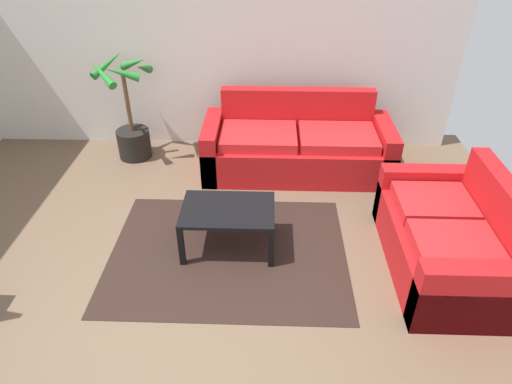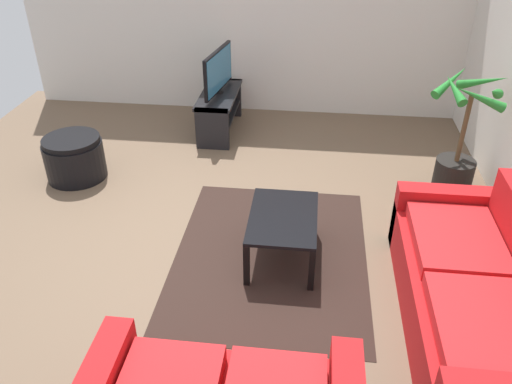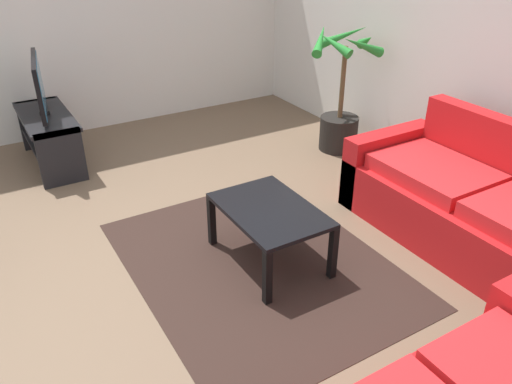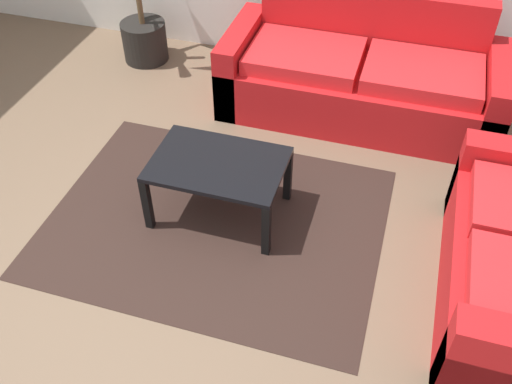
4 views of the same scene
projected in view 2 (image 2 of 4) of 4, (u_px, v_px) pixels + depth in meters
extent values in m
plane|color=brown|center=(199.00, 228.00, 4.97)|extent=(6.60, 6.60, 0.00)
cube|color=silver|center=(241.00, 12.00, 6.79)|extent=(0.06, 6.00, 2.70)
cube|color=red|center=(469.00, 308.00, 3.77)|extent=(2.19, 0.90, 0.42)
cube|color=red|center=(445.00, 219.00, 4.56)|extent=(0.18, 0.90, 0.62)
cube|color=red|center=(456.00, 240.00, 4.02)|extent=(0.87, 0.66, 0.12)
cube|color=red|center=(487.00, 328.00, 3.25)|extent=(0.87, 0.66, 0.12)
cube|color=black|center=(219.00, 94.00, 6.57)|extent=(1.10, 0.45, 0.04)
cube|color=black|center=(220.00, 114.00, 6.71)|extent=(1.02, 0.39, 0.03)
cube|color=black|center=(226.00, 97.00, 7.14)|extent=(0.06, 0.41, 0.53)
cube|color=black|center=(212.00, 129.00, 6.26)|extent=(0.06, 0.41, 0.53)
cube|color=black|center=(218.00, 70.00, 6.40)|extent=(0.90, 0.19, 0.51)
cube|color=teal|center=(220.00, 71.00, 6.40)|extent=(0.85, 0.15, 0.46)
cylinder|color=black|center=(219.00, 91.00, 6.55)|extent=(0.10, 0.10, 0.04)
cube|color=black|center=(283.00, 217.00, 4.39)|extent=(0.85, 0.58, 0.03)
cube|color=black|center=(258.00, 211.00, 4.86)|extent=(0.05, 0.05, 0.41)
cube|color=black|center=(247.00, 265.00, 4.19)|extent=(0.05, 0.05, 0.41)
cube|color=black|center=(314.00, 214.00, 4.81)|extent=(0.05, 0.05, 0.41)
cube|color=black|center=(312.00, 270.00, 4.14)|extent=(0.05, 0.05, 0.41)
cube|color=black|center=(271.00, 255.00, 4.62)|extent=(2.20, 1.70, 0.01)
cylinder|color=black|center=(453.00, 175.00, 5.47)|extent=(0.41, 0.41, 0.36)
cylinder|color=brown|center=(464.00, 128.00, 5.18)|extent=(0.05, 0.05, 0.74)
cone|color=#25852E|center=(480.00, 98.00, 4.75)|extent=(0.10, 0.50, 0.27)
cone|color=#25852E|center=(495.00, 93.00, 4.86)|extent=(0.41, 0.28, 0.24)
cone|color=#25852E|center=(482.00, 82.00, 5.12)|extent=(0.35, 0.47, 0.27)
cone|color=#25852E|center=(451.00, 81.00, 5.13)|extent=(0.43, 0.43, 0.28)
cone|color=#25852E|center=(455.00, 89.00, 4.93)|extent=(0.41, 0.21, 0.23)
cylinder|color=black|center=(75.00, 160.00, 5.70)|extent=(0.65, 0.65, 0.42)
cylinder|color=black|center=(71.00, 140.00, 5.58)|extent=(0.62, 0.62, 0.06)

